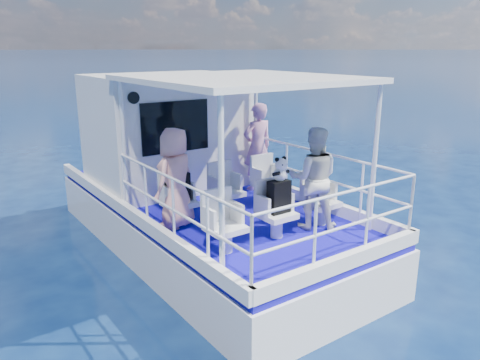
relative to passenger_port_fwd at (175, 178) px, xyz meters
The scene contains 20 objects.
ground 1.95m from the passenger_port_fwd, ahead, with size 2000.00×2000.00×0.00m, color #08193E.
hull 2.13m from the passenger_port_fwd, 41.15° to the left, with size 3.00×7.00×1.60m, color white.
deck 1.55m from the passenger_port_fwd, 41.15° to the left, with size 2.90×6.90×0.10m, color #130B9A.
cabin 2.40m from the passenger_port_fwd, 65.49° to the left, with size 2.85×2.00×2.20m, color white.
canopy 1.80m from the passenger_port_fwd, 19.00° to the right, with size 3.00×3.20×0.08m, color white.
canopy_posts 1.11m from the passenger_port_fwd, 21.56° to the right, with size 2.77×2.97×2.20m.
railings 1.25m from the passenger_port_fwd, 35.94° to the right, with size 2.84×3.59×1.00m, color white, non-canonical shape.
seat_port_fwd 0.59m from the passenger_port_fwd, 35.57° to the left, with size 0.48×0.46×0.38m, color silver.
seat_center_fwd 1.15m from the passenger_port_fwd, ahead, with size 0.48×0.46×0.38m, color silver.
seat_stbd_fwd 1.97m from the passenger_port_fwd, ahead, with size 0.48×0.46×0.38m, color silver.
seat_port_aft 1.37m from the passenger_port_fwd, 86.07° to the right, with size 0.48×0.46×0.38m, color silver.
seat_center_aft 1.69m from the passenger_port_fwd, 51.52° to the right, with size 0.48×0.46×0.38m, color silver.
seat_stbd_aft 2.33m from the passenger_port_fwd, 33.32° to the right, with size 0.48×0.46×0.38m, color silver.
passenger_port_fwd is the anchor object (origin of this frame).
passenger_stbd_fwd 2.40m from the passenger_port_fwd, 21.04° to the left, with size 0.62×0.40×1.69m, color pink.
passenger_stbd_aft 2.10m from the passenger_port_fwd, 36.64° to the right, with size 0.76×0.59×1.57m, color silver.
backpack_port 0.18m from the passenger_port_fwd, 36.42° to the left, with size 0.35×0.20×0.46m, color black.
backpack_center 1.61m from the passenger_port_fwd, 51.19° to the right, with size 0.32×0.18×0.48m, color black.
compact_camera 0.12m from the passenger_port_fwd, 39.56° to the left, with size 0.10×0.06×0.06m, color black.
panda 1.63m from the passenger_port_fwd, 50.81° to the right, with size 0.22×0.19×0.35m, color silver, non-canonical shape.
Camera 1 is at (-4.15, -6.00, 3.59)m, focal length 35.00 mm.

